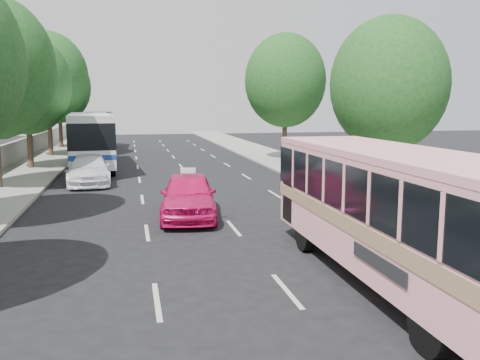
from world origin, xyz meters
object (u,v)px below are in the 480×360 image
object	(u,v)px
white_pickup	(89,169)
tour_coach_front	(90,136)
tour_coach_rear	(96,128)
pink_bus	(394,201)
pink_taxi	(188,195)

from	to	relation	value
white_pickup	tour_coach_front	distance (m)	6.85
tour_coach_rear	tour_coach_front	bearing A→B (deg)	-86.27
white_pickup	tour_coach_rear	distance (m)	20.18
pink_bus	pink_taxi	size ratio (longest dim) A/B	2.01
pink_bus	tour_coach_rear	distance (m)	38.35
pink_bus	white_pickup	distance (m)	19.01
tour_coach_rear	white_pickup	bearing A→B (deg)	-85.97
pink_taxi	white_pickup	size ratio (longest dim) A/B	0.94
pink_bus	tour_coach_rear	world-z (taller)	tour_coach_rear
pink_taxi	tour_coach_front	bearing A→B (deg)	112.65
tour_coach_front	tour_coach_rear	bearing A→B (deg)	87.40
tour_coach_front	pink_bus	bearing A→B (deg)	-75.37
pink_taxi	white_pickup	world-z (taller)	pink_taxi
white_pickup	tour_coach_front	xyz separation A→B (m)	(-0.35, 6.70, 1.37)
tour_coach_front	tour_coach_rear	world-z (taller)	tour_coach_front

